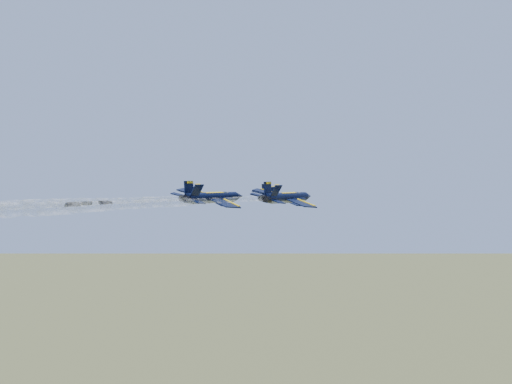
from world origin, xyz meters
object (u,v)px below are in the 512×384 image
Objects in this scene: jet_lead at (283,198)px; jet_slot at (213,197)px; jet_right at (288,197)px; jet_left at (211,197)px.

jet_lead is 23.23m from jet_slot.
jet_slot is (-7.06, -11.67, 0.00)m from jet_right.
jet_left is at bearing 130.37° from jet_slot.
jet_left is 17.25m from jet_right.
jet_right is at bearing 0.86° from jet_left.
jet_slot is at bearing -126.93° from jet_right.
jet_right is at bearing -55.11° from jet_lead.
jet_left is at bearing -179.14° from jet_right.
jet_lead and jet_slot have the same top height.
jet_lead and jet_left have the same top height.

